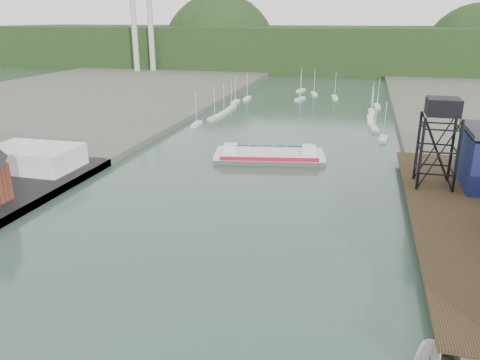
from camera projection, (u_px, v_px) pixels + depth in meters
The scene contains 7 objects.
east_pier at pixel (455, 214), 73.89m from camera, with size 14.00×70.00×2.45m.
white_shed at pixel (34, 157), 97.22m from camera, with size 18.00×12.00×4.50m, color silver.
lift_tower at pixel (442, 112), 81.75m from camera, with size 6.50×6.50×16.00m.
marina_sailboats at pixel (301, 109), 168.66m from camera, with size 57.71×92.65×0.90m.
smokestacks at pixel (142, 21), 270.31m from camera, with size 11.20×8.20×60.00m.
distant_hills at pixel (328, 51), 315.23m from camera, with size 500.00×120.00×80.00m.
chain_ferry at pixel (269, 155), 108.69m from camera, with size 26.57×14.62×3.62m.
Camera 1 is at (21.28, -29.45, 31.24)m, focal length 35.00 mm.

